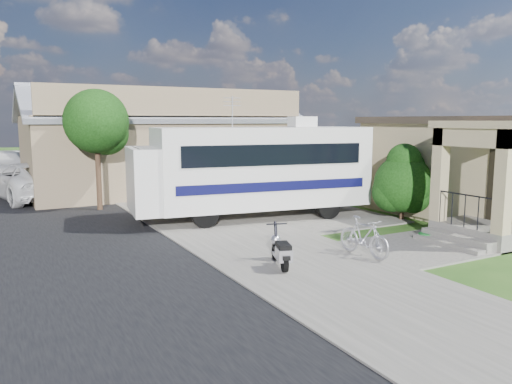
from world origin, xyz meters
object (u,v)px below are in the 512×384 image
garden_hose (425,237)px  shrub (403,181)px  motorhome (253,168)px  scooter (281,251)px  bicycle (364,239)px  van (4,168)px  pickup_truck (31,181)px

garden_hose → shrub: bearing=58.5°
motorhome → scooter: (-2.26, -5.64, -1.36)m
shrub → bicycle: 5.43m
garden_hose → motorhome: bearing=119.3°
motorhome → van: size_ratio=1.45×
motorhome → bicycle: size_ratio=5.14×
bicycle → van: bearing=103.4°
motorhome → pickup_truck: (-6.49, 8.38, -0.98)m
shrub → scooter: (-6.65, -2.95, -0.92)m
van → garden_hose: van is taller
scooter → garden_hose: (5.15, 0.49, -0.35)m
scooter → bicycle: scooter is taller
shrub → bicycle: (-4.36, -3.13, -0.86)m
bicycle → shrub: bearing=29.9°
garden_hose → bicycle: bearing=-166.8°
motorhome → garden_hose: bearing=-52.8°
scooter → pickup_truck: size_ratio=0.24×
scooter → garden_hose: bearing=24.2°
van → motorhome: bearing=-61.7°
motorhome → shrub: size_ratio=3.17×
van → scooter: bearing=-73.7°
shrub → bicycle: shrub is taller
scooter → garden_hose: scooter is taller
shrub → van: size_ratio=0.46×
van → pickup_truck: bearing=-80.3°
shrub → van: bearing=123.0°
van → bicycle: bearing=-68.0°
shrub → pickup_truck: (-10.88, 11.08, -0.55)m
pickup_truck → van: (-0.84, 6.95, 0.03)m
motorhome → scooter: bearing=-103.9°
shrub → van: (-11.72, 18.03, -0.51)m
bicycle → pickup_truck: bearing=108.9°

